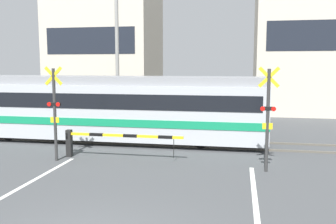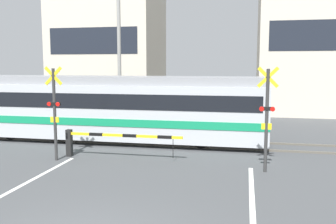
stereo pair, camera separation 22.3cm
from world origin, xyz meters
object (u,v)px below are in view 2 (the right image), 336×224
object	(u,v)px
pedestrian	(189,109)
crossing_signal_right	(267,115)
commuter_train	(106,106)
crossing_barrier_far	(229,119)
crossing_barrier_near	(101,139)
crossing_signal_left	(55,109)

from	to	relation	value
pedestrian	crossing_signal_right	bearing A→B (deg)	-66.19
commuter_train	crossing_barrier_far	world-z (taller)	commuter_train
commuter_train	crossing_barrier_near	size ratio (longest dim) A/B	3.22
crossing_barrier_near	crossing_signal_right	size ratio (longest dim) A/B	1.31
crossing_barrier_near	crossing_signal_right	distance (m)	6.10
commuter_train	crossing_signal_left	xyz separation A→B (m)	(-0.50, -3.78, 0.30)
crossing_barrier_far	crossing_signal_right	world-z (taller)	crossing_signal_right
commuter_train	pedestrian	distance (m)	5.80
crossing_barrier_near	crossing_barrier_far	distance (m)	7.62
crossing_barrier_far	crossing_signal_left	size ratio (longest dim) A/B	1.31
crossing_barrier_near	crossing_signal_right	world-z (taller)	crossing_signal_right
commuter_train	crossing_barrier_far	xyz separation A→B (m)	(5.45, 3.06, -0.87)
commuter_train	crossing_signal_right	world-z (taller)	crossing_signal_right
crossing_barrier_far	pedestrian	bearing A→B (deg)	142.36
crossing_barrier_far	pedestrian	xyz separation A→B (m)	(-2.33, 1.80, 0.27)
crossing_barrier_far	crossing_signal_left	bearing A→B (deg)	-131.06
crossing_barrier_near	crossing_barrier_far	bearing A→B (deg)	54.07
crossing_barrier_near	crossing_barrier_far	size ratio (longest dim) A/B	1.00
crossing_barrier_near	pedestrian	world-z (taller)	pedestrian
crossing_barrier_far	crossing_signal_left	xyz separation A→B (m)	(-5.95, -6.83, 1.17)
crossing_barrier_far	pedestrian	size ratio (longest dim) A/B	2.60
commuter_train	pedestrian	world-z (taller)	commuter_train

